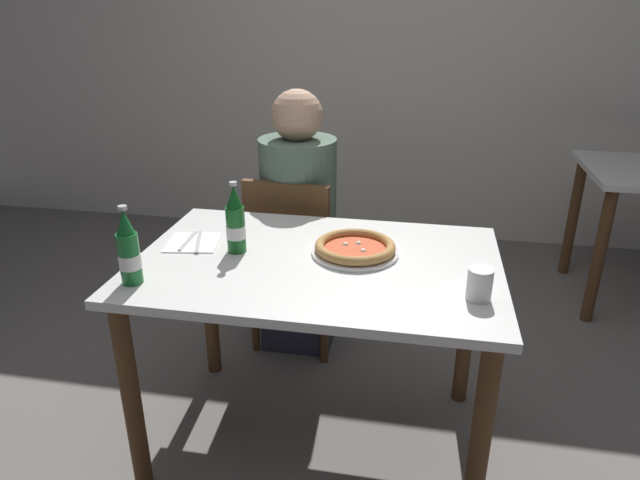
% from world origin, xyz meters
% --- Properties ---
extents(ground_plane, '(8.00, 8.00, 0.00)m').
position_xyz_m(ground_plane, '(0.00, 0.00, 0.00)').
color(ground_plane, slate).
extents(back_wall_tiled, '(7.00, 0.10, 2.60)m').
position_xyz_m(back_wall_tiled, '(0.00, 2.20, 1.30)').
color(back_wall_tiled, silver).
rests_on(back_wall_tiled, ground_plane).
extents(dining_table_main, '(1.20, 0.80, 0.75)m').
position_xyz_m(dining_table_main, '(0.00, 0.00, 0.64)').
color(dining_table_main, silver).
rests_on(dining_table_main, ground_plane).
extents(chair_behind_table, '(0.44, 0.44, 0.85)m').
position_xyz_m(chair_behind_table, '(-0.22, 0.61, 0.48)').
color(chair_behind_table, brown).
rests_on(chair_behind_table, ground_plane).
extents(diner_seated, '(0.34, 0.34, 1.21)m').
position_xyz_m(diner_seated, '(-0.21, 0.66, 0.58)').
color(diner_seated, '#2D3342').
rests_on(diner_seated, ground_plane).
extents(pizza_margherita_near, '(0.29, 0.29, 0.04)m').
position_xyz_m(pizza_margherita_near, '(0.12, 0.07, 0.77)').
color(pizza_margherita_near, white).
rests_on(pizza_margherita_near, dining_table_main).
extents(beer_bottle_left, '(0.07, 0.07, 0.25)m').
position_xyz_m(beer_bottle_left, '(-0.52, -0.27, 0.85)').
color(beer_bottle_left, '#196B2D').
rests_on(beer_bottle_left, dining_table_main).
extents(beer_bottle_center, '(0.07, 0.07, 0.25)m').
position_xyz_m(beer_bottle_center, '(-0.28, 0.02, 0.85)').
color(beer_bottle_center, '#14591E').
rests_on(beer_bottle_center, dining_table_main).
extents(napkin_with_cutlery, '(0.21, 0.21, 0.01)m').
position_xyz_m(napkin_with_cutlery, '(-0.46, 0.06, 0.75)').
color(napkin_with_cutlery, white).
rests_on(napkin_with_cutlery, dining_table_main).
extents(paper_cup, '(0.07, 0.07, 0.09)m').
position_xyz_m(paper_cup, '(0.50, -0.18, 0.80)').
color(paper_cup, white).
rests_on(paper_cup, dining_table_main).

